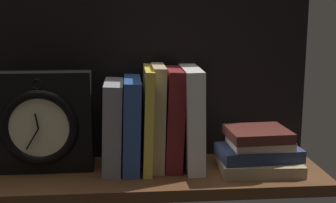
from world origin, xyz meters
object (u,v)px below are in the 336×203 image
object	(u,v)px
book_gray_chess	(113,126)
book_tan_shortstories	(157,117)
book_blue_modern	(132,124)
book_maroon_dawkins	(173,118)
book_white_catcher	(192,118)
book_stack_side	(259,151)
book_yellow_seinlanguage	(145,118)
framed_clock	(41,123)

from	to	relation	value
book_gray_chess	book_tan_shortstories	size ratio (longest dim) A/B	0.85
book_blue_modern	book_maroon_dawkins	world-z (taller)	book_maroon_dawkins
book_maroon_dawkins	book_white_catcher	distance (cm)	4.11
book_gray_chess	book_blue_modern	xyz separation A→B (cm)	(4.15, 0.00, 0.32)
book_maroon_dawkins	book_blue_modern	bearing A→B (deg)	180.00
book_stack_side	book_blue_modern	bearing A→B (deg)	171.82
book_white_catcher	book_yellow_seinlanguage	bearing A→B (deg)	180.00
book_yellow_seinlanguage	book_tan_shortstories	world-z (taller)	book_tan_shortstories
book_blue_modern	book_maroon_dawkins	distance (cm)	9.44
book_blue_modern	book_white_catcher	distance (cm)	13.54
book_white_catcher	framed_clock	size ratio (longest dim) A/B	1.02
book_blue_modern	book_white_catcher	size ratio (longest dim) A/B	0.90
book_gray_chess	book_blue_modern	bearing A→B (deg)	0.00
book_gray_chess	framed_clock	world-z (taller)	framed_clock
book_maroon_dawkins	book_tan_shortstories	bearing A→B (deg)	180.00
book_tan_shortstories	book_stack_side	size ratio (longest dim) A/B	1.26
book_gray_chess	book_yellow_seinlanguage	size ratio (longest dim) A/B	0.87
book_blue_modern	book_white_catcher	xyz separation A→B (cm)	(13.50, 0.00, 1.12)
framed_clock	book_stack_side	bearing A→B (deg)	-4.12
book_maroon_dawkins	book_stack_side	xyz separation A→B (cm)	(18.69, -4.03, -6.97)
book_white_catcher	framed_clock	bearing A→B (deg)	-178.99
book_white_catcher	framed_clock	distance (cm)	33.24
book_gray_chess	book_white_catcher	world-z (taller)	book_white_catcher
book_blue_modern	framed_clock	distance (cm)	19.76
book_yellow_seinlanguage	framed_clock	size ratio (longest dim) A/B	1.03
book_gray_chess	book_stack_side	world-z (taller)	book_gray_chess
book_tan_shortstories	book_white_catcher	distance (cm)	7.71
book_yellow_seinlanguage	book_stack_side	distance (cm)	26.27
book_gray_chess	book_white_catcher	xyz separation A→B (cm)	(17.65, 0.00, 1.44)
book_yellow_seinlanguage	book_blue_modern	bearing A→B (deg)	180.00
book_gray_chess	book_white_catcher	size ratio (longest dim) A/B	0.87
book_gray_chess	book_yellow_seinlanguage	distance (cm)	7.42
book_maroon_dawkins	book_white_catcher	xyz separation A→B (cm)	(4.11, 0.00, 0.08)
book_blue_modern	book_stack_side	world-z (taller)	book_blue_modern
book_gray_chess	book_maroon_dawkins	distance (cm)	13.61
book_maroon_dawkins	book_gray_chess	bearing A→B (deg)	180.00
book_maroon_dawkins	book_stack_side	size ratio (longest dim) A/B	1.22
book_blue_modern	book_maroon_dawkins	xyz separation A→B (cm)	(9.39, 0.00, 1.04)
book_blue_modern	book_gray_chess	bearing A→B (deg)	180.00
book_yellow_seinlanguage	book_tan_shortstories	bearing A→B (deg)	0.00
book_yellow_seinlanguage	framed_clock	world-z (taller)	book_yellow_seinlanguage
book_yellow_seinlanguage	book_white_catcher	size ratio (longest dim) A/B	1.01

